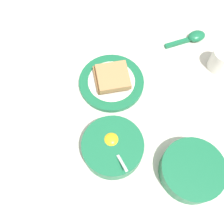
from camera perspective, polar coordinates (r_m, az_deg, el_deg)
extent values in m
plane|color=beige|center=(0.82, 6.22, 6.20)|extent=(3.00, 3.00, 0.00)
cylinder|color=#196B42|center=(0.70, 0.14, -7.69)|extent=(0.16, 0.16, 0.05)
cylinder|color=white|center=(0.70, 0.14, -7.59)|extent=(0.13, 0.13, 0.02)
ellipsoid|color=yellow|center=(0.69, -0.16, -6.09)|extent=(0.04, 0.04, 0.02)
cylinder|color=black|center=(0.69, -1.10, -7.90)|extent=(0.03, 0.03, 0.00)
ellipsoid|color=silver|center=(0.68, 0.73, -8.42)|extent=(0.03, 0.02, 0.01)
cube|color=silver|center=(0.65, 2.28, -11.05)|extent=(0.04, 0.04, 0.03)
cylinder|color=#196B42|center=(0.81, -0.12, 6.46)|extent=(0.20, 0.20, 0.02)
cylinder|color=white|center=(0.80, -0.12, 6.76)|extent=(0.14, 0.14, 0.00)
cube|color=#9E7042|center=(0.80, -0.36, 7.46)|extent=(0.12, 0.12, 0.02)
cube|color=tan|center=(0.77, 0.22, 7.68)|extent=(0.12, 0.12, 0.02)
ellipsoid|color=#196B42|center=(0.95, 17.93, 15.46)|extent=(0.07, 0.07, 0.03)
cube|color=#196B42|center=(0.92, 14.07, 14.38)|extent=(0.08, 0.06, 0.01)
cylinder|color=#196B42|center=(0.72, 16.95, -12.08)|extent=(0.16, 0.16, 0.05)
cylinder|color=white|center=(0.70, 17.30, -11.78)|extent=(0.13, 0.13, 0.02)
cylinder|color=silver|center=(0.89, 22.63, 10.45)|extent=(0.07, 0.07, 0.07)
cylinder|color=#472B16|center=(0.86, 23.28, 11.48)|extent=(0.05, 0.05, 0.01)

